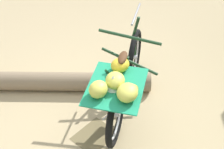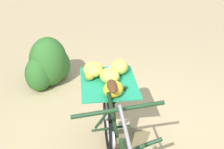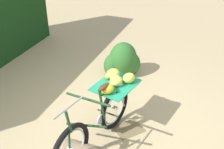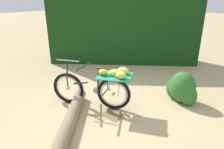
% 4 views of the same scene
% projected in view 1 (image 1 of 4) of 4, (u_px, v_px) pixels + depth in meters
% --- Properties ---
extents(ground_plane, '(60.00, 60.00, 0.00)m').
position_uv_depth(ground_plane, '(122.00, 124.00, 3.76)').
color(ground_plane, tan).
extents(bicycle, '(1.71, 1.10, 1.03)m').
position_uv_depth(bicycle, '(124.00, 82.00, 3.57)').
color(bicycle, black).
rests_on(bicycle, ground_plane).
extents(fallen_log, '(1.76, 1.98, 0.25)m').
position_uv_depth(fallen_log, '(58.00, 81.00, 4.17)').
color(fallen_log, '#7F6B51').
rests_on(fallen_log, ground_plane).
extents(leaf_litter_patch, '(0.44, 0.36, 0.01)m').
position_uv_depth(leaf_litter_patch, '(94.00, 136.00, 3.62)').
color(leaf_litter_patch, olive).
rests_on(leaf_litter_patch, ground_plane).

